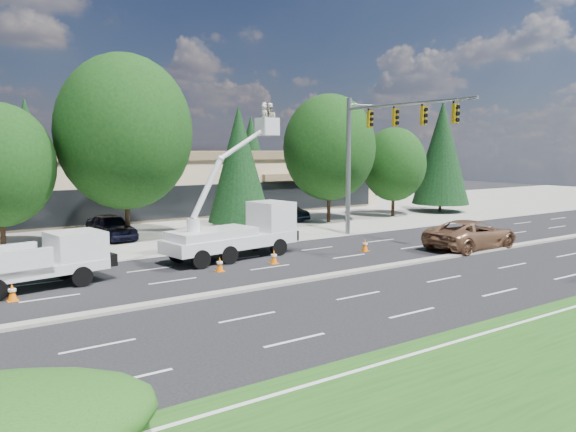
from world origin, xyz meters
TOP-DOWN VIEW (x-y plane):
  - ground at (0.00, 0.00)m, footprint 140.00×140.00m
  - concrete_apron at (0.00, 20.00)m, footprint 140.00×22.00m
  - road_median at (0.00, 0.00)m, footprint 120.00×0.55m
  - strip_mall at (0.00, 29.97)m, footprint 50.40×15.40m
  - tree_front_d at (-3.00, 15.00)m, footprint 8.27×8.27m
  - tree_front_e at (5.00, 15.00)m, footprint 4.42×4.42m
  - tree_front_f at (13.00, 15.00)m, footprint 7.15×7.15m
  - tree_front_g at (20.00, 15.00)m, footprint 5.43×5.43m
  - tree_front_h at (26.00, 15.00)m, footprint 5.10×5.10m
  - tree_back_b at (-4.00, 42.00)m, footprint 5.49×5.49m
  - tree_back_c at (10.00, 42.00)m, footprint 5.08×5.08m
  - tree_back_d at (22.00, 42.00)m, footprint 5.04×5.04m
  - signal_mast at (10.03, 7.04)m, footprint 2.76×10.16m
  - utility_pickup at (-9.80, 5.21)m, footprint 5.94×2.93m
  - bucket_truck at (0.27, 6.31)m, footprint 7.76×3.28m
  - traffic_cone_a at (-11.25, 3.59)m, footprint 0.40×0.40m
  - traffic_cone_b at (-2.42, 3.78)m, footprint 0.40×0.40m
  - traffic_cone_c at (0.64, 3.85)m, footprint 0.40×0.40m
  - traffic_cone_d at (6.74, 3.87)m, footprint 0.40×0.40m
  - minivan at (12.30, 1.03)m, footprint 6.06×2.92m
  - parked_car_west at (-3.73, 16.00)m, footprint 2.35×4.93m
  - parked_car_east at (10.85, 17.69)m, footprint 1.93×4.23m

SIDE VIEW (x-z plane):
  - ground at x=0.00m, z-range 0.00..0.00m
  - concrete_apron at x=0.00m, z-range 0.00..0.01m
  - road_median at x=0.00m, z-range 0.00..0.12m
  - traffic_cone_a at x=-11.25m, z-range -0.01..0.69m
  - traffic_cone_b at x=-2.42m, z-range -0.01..0.69m
  - traffic_cone_c at x=0.64m, z-range -0.01..0.69m
  - traffic_cone_d at x=6.74m, z-range -0.01..0.69m
  - parked_car_east at x=10.85m, z-range 0.00..1.34m
  - parked_car_west at x=-3.73m, z-range 0.00..1.63m
  - minivan at x=12.30m, z-range 0.00..1.66m
  - utility_pickup at x=-9.80m, z-range -0.19..1.99m
  - bucket_truck at x=0.27m, z-range -2.31..5.84m
  - strip_mall at x=0.00m, z-range 0.08..5.58m
  - tree_front_g at x=20.00m, z-range 0.64..8.17m
  - tree_front_e at x=5.00m, z-range 0.32..9.03m
  - tree_back_d at x=22.00m, z-range 0.36..10.29m
  - tree_back_c at x=10.00m, z-range 0.37..10.38m
  - tree_front_h at x=26.00m, z-range 0.37..10.43m
  - tree_back_b at x=-4.00m, z-range 0.39..11.21m
  - tree_front_f at x=13.00m, z-range 0.85..10.77m
  - signal_mast at x=10.03m, z-range 1.56..10.56m
  - tree_front_d at x=-3.00m, z-range 0.98..12.45m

